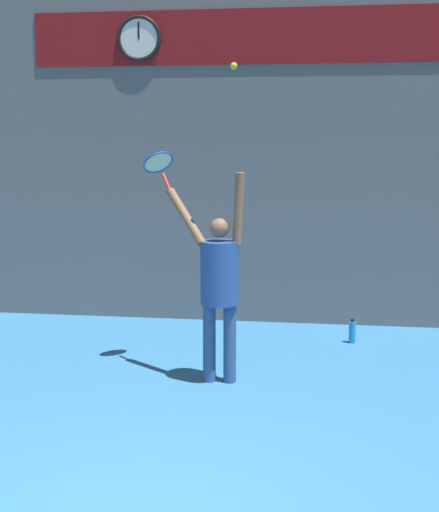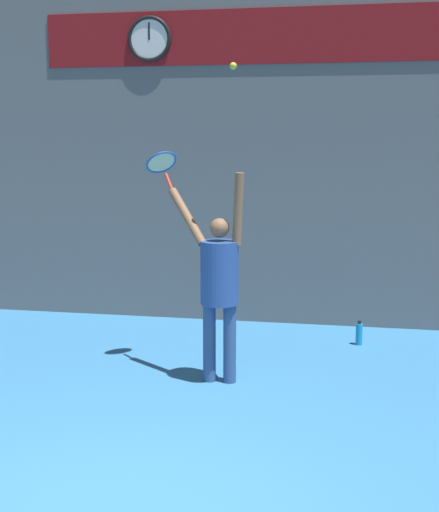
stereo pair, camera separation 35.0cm
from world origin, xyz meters
name	(u,v)px [view 1 (the left image)]	position (x,y,z in m)	size (l,w,h in m)	color
back_wall	(233,135)	(0.00, 5.38, 2.50)	(18.00, 0.10, 5.00)	slate
sponsor_banner	(233,37)	(0.00, 5.32, 3.74)	(5.27, 0.02, 0.69)	maroon
scoreboard_clock	(139,38)	(-1.23, 5.30, 3.74)	(0.59, 0.05, 0.59)	white
tennis_player	(219,280)	(0.16, 2.89, 1.06)	(0.88, 0.56, 2.14)	#2D4C7F
tennis_racket	(159,164)	(-0.56, 3.39, 2.19)	(0.43, 0.43, 0.42)	red
tennis_ball	(234,66)	(0.31, 2.80, 3.14)	(0.07, 0.07, 0.07)	#CCDB2D
water_bottle	(352,332)	(1.57, 4.48, 0.14)	(0.08, 0.08, 0.30)	#198CCC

